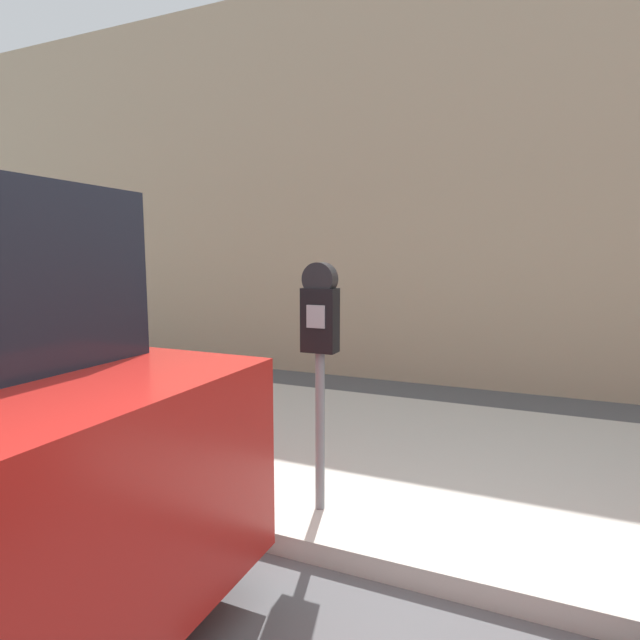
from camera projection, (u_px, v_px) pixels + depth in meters
The scene contains 4 objects.
sidewalk at pixel (444, 464), 3.66m from camera, with size 24.00×2.80×0.12m.
building_facade at pixel (488, 177), 5.80m from camera, with size 24.00×0.30×4.99m.
parking_meter at pixel (320, 333), 2.77m from camera, with size 0.19×0.12×1.42m.
fire_hydrant at pixel (0, 378), 4.12m from camera, with size 0.25×0.25×0.91m.
Camera 1 is at (0.52, -1.38, 1.57)m, focal length 28.00 mm.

